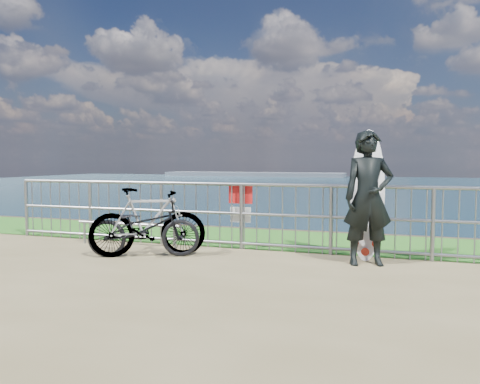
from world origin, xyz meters
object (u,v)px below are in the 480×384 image
(surfboard, at_px, (367,199))
(bicycle_far, at_px, (148,222))
(bicycle_near, at_px, (144,228))
(surfer, at_px, (368,198))

(surfboard, height_order, bicycle_far, surfboard)
(surfboard, height_order, bicycle_near, surfboard)
(bicycle_near, bearing_deg, surfboard, -95.94)
(surfer, distance_m, bicycle_far, 3.36)
(surfer, relative_size, bicycle_near, 1.12)
(surfboard, distance_m, bicycle_far, 3.39)
(surfboard, relative_size, bicycle_near, 1.16)
(surfer, distance_m, surfboard, 0.39)
(surfer, xyz_separation_m, bicycle_far, (-3.30, -0.48, -0.43))
(surfboard, distance_m, bicycle_near, 3.46)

